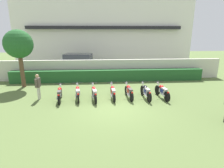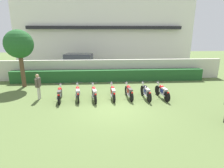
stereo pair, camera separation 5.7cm
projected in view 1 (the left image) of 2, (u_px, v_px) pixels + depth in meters
ground at (114, 108)px, 9.96m from camera, size 60.00×60.00×0.00m
building at (104, 30)px, 24.09m from camera, size 21.02×6.50×8.50m
compound_wall at (108, 69)px, 15.97m from camera, size 19.97×0.30×1.72m
hedge_row at (108, 75)px, 15.41m from camera, size 15.98×0.70×0.97m
parked_car at (80, 63)px, 18.85m from camera, size 4.72×2.60×1.89m
tree_near_inspector at (19, 45)px, 13.07m from camera, size 2.02×2.02×4.20m
motorcycle_in_row_0 at (60, 94)px, 10.97m from camera, size 0.60×1.87×0.96m
motorcycle_in_row_1 at (78, 93)px, 11.17m from camera, size 0.60×1.86×0.95m
motorcycle_in_row_2 at (94, 93)px, 11.10m from camera, size 0.60×1.94×0.97m
motorcycle_in_row_3 at (113, 92)px, 11.32m from camera, size 0.60×1.84×0.94m
motorcycle_in_row_4 at (129, 91)px, 11.39m from camera, size 0.60×1.81×0.96m
motorcycle_in_row_5 at (146, 91)px, 11.34m from camera, size 0.60×1.94×0.98m
motorcycle_in_row_6 at (162, 91)px, 11.41m from camera, size 0.60×1.92×0.97m
inspector_person at (38, 85)px, 11.13m from camera, size 0.22×0.64×1.57m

